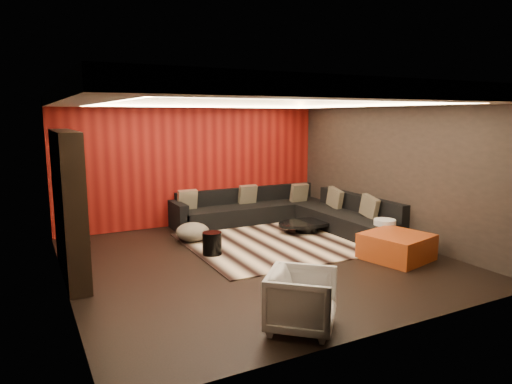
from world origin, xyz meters
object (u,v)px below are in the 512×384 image
white_side_table (384,233)px  armchair (302,300)px  coffee_table (306,227)px  drum_stool (212,243)px  orange_ottoman (397,246)px  sectional_sofa (287,214)px

white_side_table → armchair: 3.87m
coffee_table → drum_stool: size_ratio=3.19×
drum_stool → orange_ottoman: 3.16m
white_side_table → orange_ottoman: bearing=-118.4°
white_side_table → orange_ottoman: (-0.38, -0.70, -0.03)m
orange_ottoman → drum_stool: bearing=148.9°
armchair → orange_ottoman: bearing=-21.3°
armchair → sectional_sofa: (2.47, 4.36, -0.08)m
coffee_table → white_side_table: (0.74, -1.49, 0.13)m
white_side_table → armchair: bearing=-146.7°
drum_stool → armchair: bearing=-92.8°
sectional_sofa → drum_stool: bearing=-150.6°
sectional_sofa → armchair: bearing=-119.5°
coffee_table → sectional_sofa: (-0.03, 0.75, 0.14)m
orange_ottoman → sectional_sofa: (-0.39, 2.94, 0.04)m
coffee_table → sectional_sofa: sectional_sofa is taller
coffee_table → drum_stool: (-2.34, -0.56, 0.09)m
orange_ottoman → armchair: size_ratio=1.29×
white_side_table → orange_ottoman: 0.80m
drum_stool → orange_ottoman: bearing=-31.1°
armchair → sectional_sofa: 5.02m
armchair → drum_stool: bearing=39.3°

